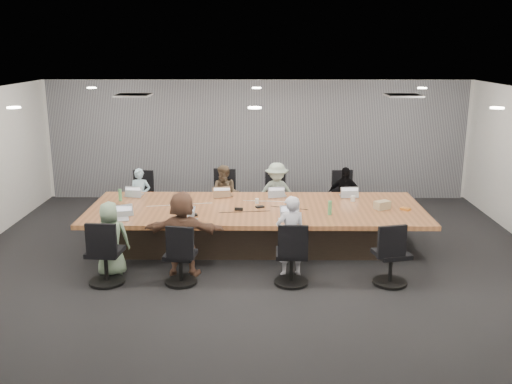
{
  "coord_description": "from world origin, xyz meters",
  "views": [
    {
      "loc": [
        0.08,
        -9.37,
        3.57
      ],
      "look_at": [
        0.0,
        0.4,
        1.05
      ],
      "focal_mm": 40.0,
      "sensor_mm": 36.0,
      "label": 1
    }
  ],
  "objects_px": {
    "chair_5": "(180,260)",
    "snack_packet": "(405,209)",
    "chair_6": "(291,259)",
    "laptop_3": "(349,196)",
    "laptop_1": "(223,195)",
    "mug_brown": "(117,208)",
    "chair_1": "(226,199)",
    "canvas_bag": "(382,205)",
    "person_0": "(140,196)",
    "bottle_clear": "(185,201)",
    "person_1": "(225,195)",
    "person_3": "(344,196)",
    "person_2": "(277,194)",
    "laptop_4": "(118,220)",
    "person_5": "(183,234)",
    "stapler": "(239,209)",
    "chair_7": "(391,259)",
    "conference_table": "(256,225)",
    "laptop_2": "(277,195)",
    "bottle_green_right": "(330,208)",
    "chair_4": "(105,257)",
    "bottle_green_left": "(120,195)",
    "laptop_5": "(187,220)",
    "chair_0": "(144,200)",
    "chair_3": "(341,200)",
    "laptop_6": "(289,220)",
    "chair_2": "(276,200)",
    "laptop_0": "(134,195)",
    "person_4": "(111,239)",
    "person_6": "(291,236)"
  },
  "relations": [
    {
      "from": "chair_7",
      "to": "laptop_2",
      "type": "xyz_separation_m",
      "value": [
        -1.67,
        2.5,
        0.34
      ]
    },
    {
      "from": "laptop_5",
      "to": "bottle_clear",
      "type": "bearing_deg",
      "value": 112.78
    },
    {
      "from": "laptop_1",
      "to": "person_6",
      "type": "xyz_separation_m",
      "value": [
        1.19,
        -2.15,
        -0.09
      ]
    },
    {
      "from": "chair_4",
      "to": "chair_5",
      "type": "relative_size",
      "value": 1.11
    },
    {
      "from": "chair_7",
      "to": "conference_table",
      "type": "bearing_deg",
      "value": 126.57
    },
    {
      "from": "person_0",
      "to": "mug_brown",
      "type": "bearing_deg",
      "value": -92.52
    },
    {
      "from": "chair_5",
      "to": "laptop_1",
      "type": "distance_m",
      "value": 2.58
    },
    {
      "from": "person_2",
      "to": "bottle_green_right",
      "type": "distance_m",
      "value": 2.01
    },
    {
      "from": "person_0",
      "to": "bottle_green_right",
      "type": "xyz_separation_m",
      "value": [
        3.65,
        -1.8,
        0.29
      ]
    },
    {
      "from": "laptop_3",
      "to": "snack_packet",
      "type": "height_order",
      "value": "snack_packet"
    },
    {
      "from": "person_2",
      "to": "laptop_5",
      "type": "bearing_deg",
      "value": -128.46
    },
    {
      "from": "laptop_4",
      "to": "chair_6",
      "type": "bearing_deg",
      "value": -32.1
    },
    {
      "from": "chair_2",
      "to": "person_5",
      "type": "xyz_separation_m",
      "value": [
        -1.55,
        -3.05,
        0.29
      ]
    },
    {
      "from": "person_0",
      "to": "laptop_4",
      "type": "bearing_deg",
      "value": -88.24
    },
    {
      "from": "laptop_2",
      "to": "person_5",
      "type": "distance_m",
      "value": 2.65
    },
    {
      "from": "chair_6",
      "to": "bottle_green_left",
      "type": "xyz_separation_m",
      "value": [
        -3.1,
        2.12,
        0.44
      ]
    },
    {
      "from": "bottle_clear",
      "to": "chair_6",
      "type": "bearing_deg",
      "value": -42.4
    },
    {
      "from": "chair_7",
      "to": "chair_6",
      "type": "bearing_deg",
      "value": 165.91
    },
    {
      "from": "chair_5",
      "to": "snack_packet",
      "type": "distance_m",
      "value": 4.12
    },
    {
      "from": "bottle_green_left",
      "to": "person_1",
      "type": "bearing_deg",
      "value": 26.01
    },
    {
      "from": "chair_0",
      "to": "person_2",
      "type": "relative_size",
      "value": 0.63
    },
    {
      "from": "laptop_1",
      "to": "person_2",
      "type": "height_order",
      "value": "person_2"
    },
    {
      "from": "laptop_3",
      "to": "person_4",
      "type": "height_order",
      "value": "person_4"
    },
    {
      "from": "person_1",
      "to": "canvas_bag",
      "type": "distance_m",
      "value": 3.24
    },
    {
      "from": "person_5",
      "to": "laptop_6",
      "type": "distance_m",
      "value": 1.79
    },
    {
      "from": "laptop_2",
      "to": "chair_5",
      "type": "bearing_deg",
      "value": 49.42
    },
    {
      "from": "chair_6",
      "to": "laptop_2",
      "type": "distance_m",
      "value": 2.53
    },
    {
      "from": "person_1",
      "to": "laptop_3",
      "type": "distance_m",
      "value": 2.49
    },
    {
      "from": "person_3",
      "to": "laptop_4",
      "type": "xyz_separation_m",
      "value": [
        -4.08,
        -2.15,
        0.15
      ]
    },
    {
      "from": "mug_brown",
      "to": "snack_packet",
      "type": "height_order",
      "value": "mug_brown"
    },
    {
      "from": "person_5",
      "to": "stapler",
      "type": "xyz_separation_m",
      "value": [
        0.84,
        1.13,
        0.08
      ]
    },
    {
      "from": "laptop_0",
      "to": "person_5",
      "type": "height_order",
      "value": "person_5"
    },
    {
      "from": "person_3",
      "to": "laptop_5",
      "type": "height_order",
      "value": "person_3"
    },
    {
      "from": "person_1",
      "to": "laptop_1",
      "type": "xyz_separation_m",
      "value": [
        0.0,
        -0.55,
        0.14
      ]
    },
    {
      "from": "chair_1",
      "to": "canvas_bag",
      "type": "distance_m",
      "value": 3.42
    },
    {
      "from": "person_2",
      "to": "bottle_clear",
      "type": "distance_m",
      "value": 2.19
    },
    {
      "from": "person_3",
      "to": "laptop_6",
      "type": "relative_size",
      "value": 3.65
    },
    {
      "from": "chair_5",
      "to": "person_1",
      "type": "height_order",
      "value": "person_1"
    },
    {
      "from": "person_0",
      "to": "person_1",
      "type": "distance_m",
      "value": 1.74
    },
    {
      "from": "chair_5",
      "to": "chair_7",
      "type": "distance_m",
      "value": 3.22
    },
    {
      "from": "person_1",
      "to": "person_3",
      "type": "xyz_separation_m",
      "value": [
        2.42,
        0.0,
        -0.01
      ]
    },
    {
      "from": "chair_7",
      "to": "bottle_green_left",
      "type": "relative_size",
      "value": 3.64
    },
    {
      "from": "chair_4",
      "to": "canvas_bag",
      "type": "xyz_separation_m",
      "value": [
        4.54,
        1.61,
        0.38
      ]
    },
    {
      "from": "person_1",
      "to": "person_5",
      "type": "xyz_separation_m",
      "value": [
        -0.51,
        -2.7,
        0.08
      ]
    },
    {
      "from": "person_0",
      "to": "stapler",
      "type": "relative_size",
      "value": 7.73
    },
    {
      "from": "chair_6",
      "to": "person_3",
      "type": "relative_size",
      "value": 0.69
    },
    {
      "from": "chair_3",
      "to": "bottle_clear",
      "type": "relative_size",
      "value": 3.39
    },
    {
      "from": "chair_6",
      "to": "laptop_3",
      "type": "bearing_deg",
      "value": 65.33
    },
    {
      "from": "bottle_clear",
      "to": "person_5",
      "type": "bearing_deg",
      "value": -84.5
    },
    {
      "from": "mug_brown",
      "to": "snack_packet",
      "type": "distance_m",
      "value": 5.09
    }
  ]
}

